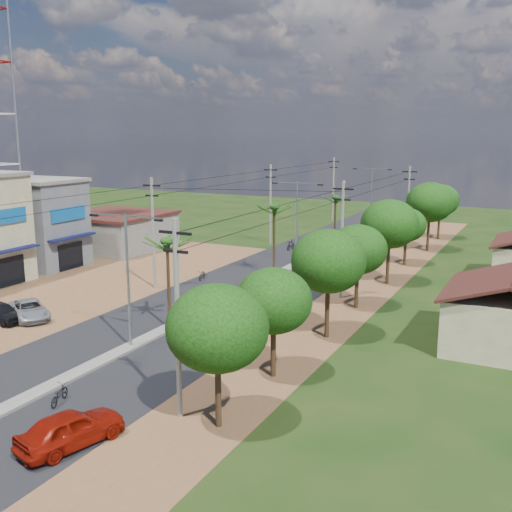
{
  "coord_description": "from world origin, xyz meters",
  "views": [
    {
      "loc": [
        21.72,
        -26.66,
        12.57
      ],
      "look_at": [
        1.04,
        14.41,
        3.0
      ],
      "focal_mm": 42.0,
      "sensor_mm": 36.0,
      "label": 1
    }
  ],
  "objects_px": {
    "car_silver_mid": "(273,285)",
    "car_white_far": "(308,245)",
    "moto_rider_east": "(59,395)",
    "car_parked_silver": "(29,310)",
    "car_parked_dark": "(0,313)",
    "car_red_near": "(71,429)"
  },
  "relations": [
    {
      "from": "car_silver_mid",
      "to": "car_white_far",
      "type": "relative_size",
      "value": 0.92
    },
    {
      "from": "moto_rider_east",
      "to": "car_white_far",
      "type": "bearing_deg",
      "value": -104.31
    },
    {
      "from": "car_parked_silver",
      "to": "car_parked_dark",
      "type": "xyz_separation_m",
      "value": [
        -1.19,
        -1.37,
        0.05
      ]
    },
    {
      "from": "car_red_near",
      "to": "car_parked_dark",
      "type": "height_order",
      "value": "car_red_near"
    },
    {
      "from": "car_white_far",
      "to": "car_parked_silver",
      "type": "distance_m",
      "value": 31.43
    },
    {
      "from": "car_silver_mid",
      "to": "moto_rider_east",
      "type": "relative_size",
      "value": 2.67
    },
    {
      "from": "car_parked_silver",
      "to": "moto_rider_east",
      "type": "distance_m",
      "value": 14.42
    },
    {
      "from": "car_red_near",
      "to": "car_parked_dark",
      "type": "xyz_separation_m",
      "value": [
        -15.94,
        10.16,
        -0.09
      ]
    },
    {
      "from": "moto_rider_east",
      "to": "car_parked_silver",
      "type": "bearing_deg",
      "value": -56.63
    },
    {
      "from": "car_white_far",
      "to": "car_parked_silver",
      "type": "relative_size",
      "value": 1.07
    },
    {
      "from": "car_silver_mid",
      "to": "car_parked_dark",
      "type": "height_order",
      "value": "car_silver_mid"
    },
    {
      "from": "car_red_near",
      "to": "car_silver_mid",
      "type": "relative_size",
      "value": 1.02
    },
    {
      "from": "car_red_near",
      "to": "car_parked_dark",
      "type": "bearing_deg",
      "value": -16.92
    },
    {
      "from": "car_parked_silver",
      "to": "car_red_near",
      "type": "bearing_deg",
      "value": -97.83
    },
    {
      "from": "car_white_far",
      "to": "moto_rider_east",
      "type": "distance_m",
      "value": 39.27
    },
    {
      "from": "car_white_far",
      "to": "moto_rider_east",
      "type": "bearing_deg",
      "value": -91.97
    },
    {
      "from": "moto_rider_east",
      "to": "car_parked_dark",
      "type": "bearing_deg",
      "value": -49.53
    },
    {
      "from": "car_silver_mid",
      "to": "moto_rider_east",
      "type": "bearing_deg",
      "value": 90.53
    },
    {
      "from": "car_silver_mid",
      "to": "moto_rider_east",
      "type": "height_order",
      "value": "car_silver_mid"
    },
    {
      "from": "car_parked_dark",
      "to": "moto_rider_east",
      "type": "relative_size",
      "value": 2.4
    },
    {
      "from": "car_red_near",
      "to": "car_silver_mid",
      "type": "xyz_separation_m",
      "value": [
        -2.61,
        24.82,
        -0.04
      ]
    },
    {
      "from": "car_red_near",
      "to": "car_parked_silver",
      "type": "height_order",
      "value": "car_red_near"
    }
  ]
}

